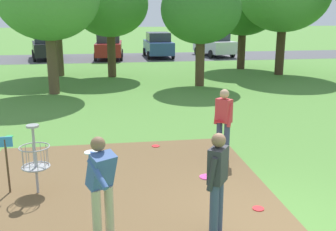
{
  "coord_description": "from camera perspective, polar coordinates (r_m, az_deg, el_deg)",
  "views": [
    {
      "loc": [
        -2.69,
        -5.65,
        3.51
      ],
      "look_at": [
        -1.25,
        3.81,
        1.0
      ],
      "focal_mm": 43.42,
      "sensor_mm": 36.0,
      "label": 1
    }
  ],
  "objects": [
    {
      "name": "ground_plane",
      "position": [
        7.17,
        15.13,
        -15.14
      ],
      "size": [
        160.0,
        160.0,
        0.0
      ],
      "primitive_type": "plane",
      "color": "#518438"
    },
    {
      "name": "dirt_tee_pad",
      "position": [
        8.7,
        -6.72,
        -9.18
      ],
      "size": [
        5.91,
        5.1,
        0.01
      ],
      "primitive_type": "cube",
      "color": "brown",
      "rests_on": "ground"
    },
    {
      "name": "disc_golf_basket",
      "position": [
        8.29,
        -18.56,
        -5.5
      ],
      "size": [
        0.98,
        0.58,
        1.39
      ],
      "color": "#9E9EA3",
      "rests_on": "ground"
    },
    {
      "name": "player_foreground_watching",
      "position": [
        6.22,
        -9.34,
        -9.42
      ],
      "size": [
        0.52,
        1.16,
        1.71
      ],
      "color": "tan",
      "rests_on": "ground"
    },
    {
      "name": "player_throwing",
      "position": [
        9.69,
        7.8,
        -0.65
      ],
      "size": [
        0.45,
        0.47,
        1.71
      ],
      "color": "#384260",
      "rests_on": "ground"
    },
    {
      "name": "player_waiting_left",
      "position": [
        6.39,
        6.91,
        -8.85
      ],
      "size": [
        0.45,
        0.48,
        1.71
      ],
      "color": "#384260",
      "rests_on": "ground"
    },
    {
      "name": "frisbee_near_basket",
      "position": [
        12.4,
        -21.38,
        -2.74
      ],
      "size": [
        0.22,
        0.22,
        0.02
      ],
      "primitive_type": "cylinder",
      "color": "green",
      "rests_on": "ground"
    },
    {
      "name": "frisbee_by_tee",
      "position": [
        10.75,
        -1.74,
        -4.31
      ],
      "size": [
        0.21,
        0.21,
        0.02
      ],
      "primitive_type": "cylinder",
      "color": "red",
      "rests_on": "ground"
    },
    {
      "name": "frisbee_far_left",
      "position": [
        7.72,
        12.54,
        -12.64
      ],
      "size": [
        0.21,
        0.21,
        0.02
      ],
      "primitive_type": "cylinder",
      "color": "red",
      "rests_on": "ground"
    },
    {
      "name": "tree_mid_left",
      "position": [
        19.08,
        4.65,
        14.57
      ],
      "size": [
        3.66,
        3.66,
        5.07
      ],
      "color": "#4C3823",
      "rests_on": "ground"
    },
    {
      "name": "tree_mid_right",
      "position": [
        25.03,
        10.56,
        15.44
      ],
      "size": [
        4.62,
        4.62,
        5.92
      ],
      "color": "#422D1E",
      "rests_on": "ground"
    },
    {
      "name": "tree_far_left",
      "position": [
        21.87,
        -8.18,
        15.22
      ],
      "size": [
        3.98,
        3.98,
        5.48
      ],
      "color": "#4C3823",
      "rests_on": "ground"
    },
    {
      "name": "parking_lot_strip",
      "position": [
        31.09,
        -3.71,
        8.18
      ],
      "size": [
        36.0,
        6.0,
        0.01
      ],
      "primitive_type": "cube",
      "color": "#4C4C51",
      "rests_on": "ground"
    },
    {
      "name": "parked_car_leftmost",
      "position": [
        31.05,
        -16.74,
        9.29
      ],
      "size": [
        2.56,
        4.46,
        1.84
      ],
      "color": "black",
      "rests_on": "ground"
    },
    {
      "name": "parked_car_center_left",
      "position": [
        30.18,
        -8.3,
        9.61
      ],
      "size": [
        2.15,
        4.29,
        1.84
      ],
      "color": "maroon",
      "rests_on": "ground"
    },
    {
      "name": "parked_car_center_right",
      "position": [
        30.96,
        -1.39,
        9.88
      ],
      "size": [
        2.04,
        4.23,
        1.84
      ],
      "color": "#2D4784",
      "rests_on": "ground"
    },
    {
      "name": "parked_car_rightmost",
      "position": [
        31.97,
        6.53,
        9.95
      ],
      "size": [
        2.57,
        4.47,
        1.84
      ],
      "color": "silver",
      "rests_on": "ground"
    }
  ]
}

